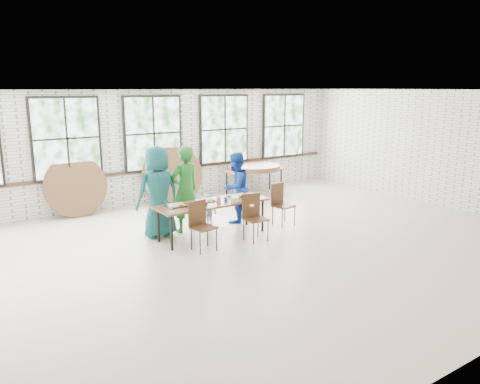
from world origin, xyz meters
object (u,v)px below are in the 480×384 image
at_px(storage_table, 254,171).
at_px(chair_near_left, 200,221).
at_px(dining_table, 212,204).
at_px(chair_near_right, 253,213).

bearing_deg(storage_table, chair_near_left, -136.57).
bearing_deg(storage_table, dining_table, -136.77).
height_order(chair_near_right, storage_table, chair_near_right).
bearing_deg(dining_table, chair_near_left, -137.68).
xyz_separation_m(dining_table, chair_near_right, (0.59, -0.64, -0.13)).
relative_size(chair_near_left, chair_near_right, 1.00).
distance_m(chair_near_left, chair_near_right, 1.19).
bearing_deg(chair_near_right, storage_table, 57.94).
bearing_deg(chair_near_right, dining_table, 137.00).
xyz_separation_m(dining_table, chair_near_left, (-0.59, -0.55, -0.13)).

